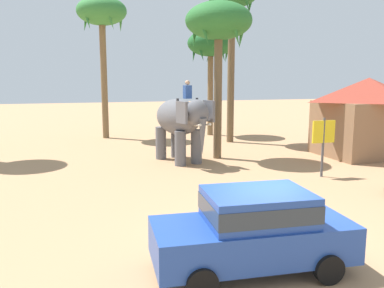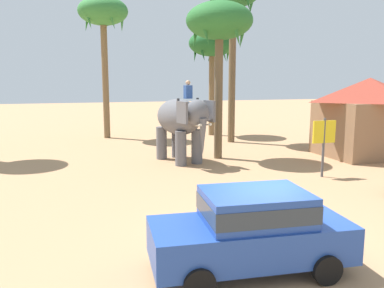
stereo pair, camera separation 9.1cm
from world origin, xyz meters
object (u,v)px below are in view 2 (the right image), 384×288
object	(u,v)px
palm_tree_far_back	(212,46)
roadside_hut	(368,115)
car_sedan_foreground	(252,228)
palm_tree_behind_elephant	(103,16)
elephant_with_mahout	(181,121)
signboard_yellow	(324,136)
palm_tree_left_of_road	(219,25)

from	to	relation	value
palm_tree_far_back	roadside_hut	world-z (taller)	palm_tree_far_back
car_sedan_foreground	palm_tree_behind_elephant	distance (m)	21.32
car_sedan_foreground	palm_tree_behind_elephant	size ratio (longest dim) A/B	0.46
car_sedan_foreground	elephant_with_mahout	bearing A→B (deg)	82.81
elephant_with_mahout	palm_tree_far_back	bearing A→B (deg)	62.39
palm_tree_behind_elephant	elephant_with_mahout	bearing A→B (deg)	-72.77
palm_tree_far_back	signboard_yellow	distance (m)	13.61
palm_tree_left_of_road	signboard_yellow	distance (m)	7.35
elephant_with_mahout	palm_tree_far_back	distance (m)	10.36
palm_tree_left_of_road	roadside_hut	distance (m)	8.88
roadside_hut	signboard_yellow	xyz separation A→B (m)	(-4.84, -3.34, -0.44)
palm_tree_left_of_road	palm_tree_far_back	size ratio (longest dim) A/B	1.05
palm_tree_left_of_road	signboard_yellow	size ratio (longest dim) A/B	3.16
palm_tree_left_of_road	roadside_hut	bearing A→B (deg)	-11.16
signboard_yellow	palm_tree_far_back	bearing A→B (deg)	91.59
car_sedan_foreground	palm_tree_behind_elephant	xyz separation A→B (m)	(-1.41, 20.09, 7.00)
palm_tree_far_back	elephant_with_mahout	bearing A→B (deg)	-117.61
elephant_with_mahout	palm_tree_left_of_road	size ratio (longest dim) A/B	0.53
car_sedan_foreground	palm_tree_left_of_road	world-z (taller)	palm_tree_left_of_road
roadside_hut	signboard_yellow	bearing A→B (deg)	-145.37
palm_tree_behind_elephant	roadside_hut	size ratio (longest dim) A/B	1.82
elephant_with_mahout	signboard_yellow	bearing A→B (deg)	-43.12
car_sedan_foreground	palm_tree_far_back	distance (m)	20.95
elephant_with_mahout	palm_tree_far_back	world-z (taller)	palm_tree_far_back
elephant_with_mahout	roadside_hut	world-z (taller)	roadside_hut
palm_tree_behind_elephant	palm_tree_far_back	xyz separation A→B (m)	(7.20, -0.64, -1.76)
car_sedan_foreground	signboard_yellow	size ratio (longest dim) A/B	1.75
car_sedan_foreground	palm_tree_left_of_road	bearing A→B (deg)	73.47
palm_tree_left_of_road	palm_tree_far_back	bearing A→B (deg)	73.37
palm_tree_far_back	roadside_hut	bearing A→B (deg)	-61.36
palm_tree_left_of_road	signboard_yellow	world-z (taller)	palm_tree_left_of_road
palm_tree_behind_elephant	signboard_yellow	bearing A→B (deg)	-60.75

